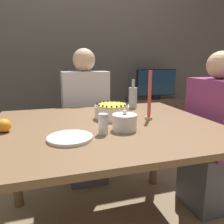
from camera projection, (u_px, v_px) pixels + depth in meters
name	position (u px, v px, depth m)	size (l,w,h in m)	color
wall_behind	(73.00, 44.00, 2.45)	(8.00, 0.05, 2.60)	#4C4742
dining_table	(106.00, 142.00, 1.29)	(1.28, 1.07, 0.75)	brown
cake	(112.00, 111.00, 1.39)	(0.22, 0.22, 0.10)	white
sugar_bowl	(125.00, 122.00, 1.15)	(0.13, 0.13, 0.11)	silver
sugar_shaker	(103.00, 124.00, 1.08)	(0.05, 0.05, 0.10)	white
plate_stack	(70.00, 138.00, 1.01)	(0.21, 0.21, 0.02)	silver
candle	(149.00, 100.00, 1.34)	(0.05, 0.05, 0.30)	tan
bottle	(133.00, 97.00, 1.70)	(0.07, 0.07, 0.22)	#B2B7BC
orange_fruit_0	(4.00, 126.00, 1.11)	(0.07, 0.07, 0.07)	orange
person_man_blue_shirt	(86.00, 126.00, 2.01)	(0.40, 0.34, 1.22)	#595960
person_woman_floral	(212.00, 144.00, 1.62)	(0.34, 0.40, 1.18)	#595960
side_cabinet	(154.00, 126.00, 2.68)	(0.61, 0.43, 0.67)	#4C3828
tv_monitor	(156.00, 84.00, 2.57)	(0.50, 0.10, 0.35)	black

